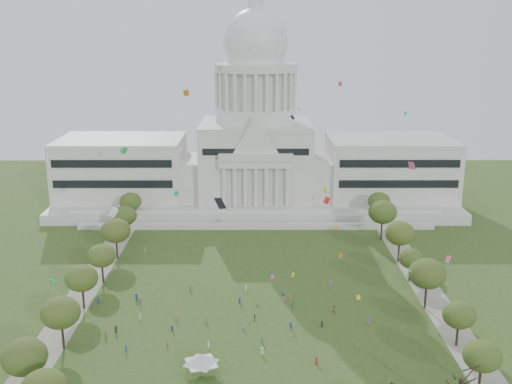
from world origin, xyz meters
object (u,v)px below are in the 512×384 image
Objects in this scene: capitol at (256,152)px; big_bare_tree at (462,376)px; person_0 at (368,321)px; event_tent at (201,359)px.

big_bare_tree is (38.00, -141.59, -13.62)m from capitol.
capitol is 110.73m from person_0.
person_0 is at bearing 105.63° from big_bare_tree.
person_0 is (39.44, 21.96, -2.59)m from event_tent.
big_bare_tree is 6.59× the size of person_0.
capitol is at bearing 84.75° from event_tent.
person_0 is at bearing 29.11° from event_tent.
capitol is 82.41× the size of person_0.
big_bare_tree reaches higher than event_tent.
capitol reaches higher than event_tent.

